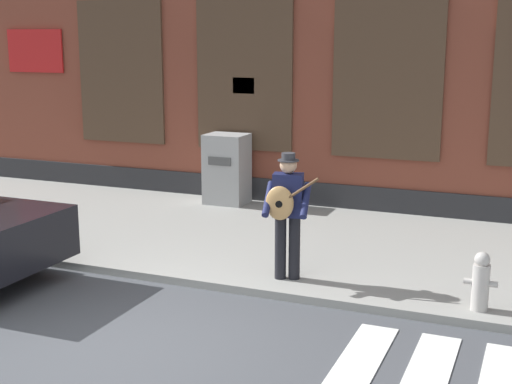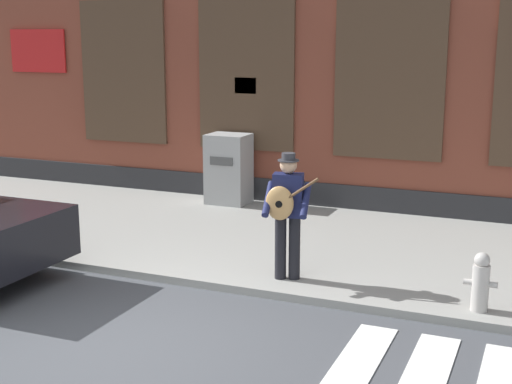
{
  "view_description": "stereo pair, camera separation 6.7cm",
  "coord_description": "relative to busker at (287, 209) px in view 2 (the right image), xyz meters",
  "views": [
    {
      "loc": [
        4.03,
        -5.89,
        3.21
      ],
      "look_at": [
        0.67,
        2.26,
        1.29
      ],
      "focal_mm": 50.0,
      "sensor_mm": 36.0,
      "label": 1
    },
    {
      "loc": [
        4.09,
        -5.86,
        3.21
      ],
      "look_at": [
        0.67,
        2.26,
        1.29
      ],
      "focal_mm": 50.0,
      "sensor_mm": 36.0,
      "label": 2
    }
  ],
  "objects": [
    {
      "name": "busker",
      "position": [
        0.0,
        0.0,
        0.0
      ],
      "size": [
        0.76,
        0.61,
        1.67
      ],
      "color": "black",
      "rests_on": "sidewalk"
    },
    {
      "name": "building_backdrop",
      "position": [
        -1.01,
        6.14,
        2.4
      ],
      "size": [
        28.0,
        4.06,
        6.92
      ],
      "color": "brown",
      "rests_on": "ground"
    },
    {
      "name": "utility_box",
      "position": [
        -2.55,
        3.69,
        -0.29
      ],
      "size": [
        0.77,
        0.65,
        1.32
      ],
      "color": "#9E9E9E",
      "rests_on": "sidewalk"
    },
    {
      "name": "fire_hydrant",
      "position": [
        2.45,
        -0.16,
        -0.6
      ],
      "size": [
        0.38,
        0.2,
        0.7
      ],
      "color": "#B2ADA8",
      "rests_on": "sidewalk"
    },
    {
      "name": "sidewalk",
      "position": [
        -1.01,
        1.82,
        -1.0
      ],
      "size": [
        28.0,
        4.65,
        0.11
      ],
      "color": "gray",
      "rests_on": "ground"
    },
    {
      "name": "ground_plane",
      "position": [
        -1.01,
        -2.47,
        -1.06
      ],
      "size": [
        160.0,
        160.0,
        0.0
      ],
      "primitive_type": "plane",
      "color": "#424449"
    }
  ]
}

